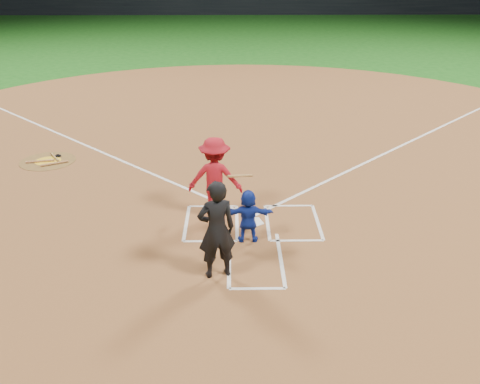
{
  "coord_description": "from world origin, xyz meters",
  "views": [
    {
      "loc": [
        -0.46,
        -11.49,
        5.98
      ],
      "look_at": [
        -0.3,
        -0.4,
        1.0
      ],
      "focal_mm": 40.0,
      "sensor_mm": 36.0,
      "label": 1
    }
  ],
  "objects_px": {
    "on_deck_circle": "(48,161)",
    "batter_at_plate": "(215,178)",
    "umpire": "(217,230)",
    "home_plate": "(252,222)",
    "catcher": "(248,216)"
  },
  "relations": [
    {
      "from": "umpire",
      "to": "batter_at_plate",
      "type": "xyz_separation_m",
      "value": [
        -0.1,
        2.64,
        -0.01
      ]
    },
    {
      "from": "home_plate",
      "to": "batter_at_plate",
      "type": "xyz_separation_m",
      "value": [
        -0.89,
        0.35,
        1.01
      ]
    },
    {
      "from": "on_deck_circle",
      "to": "batter_at_plate",
      "type": "bearing_deg",
      "value": -35.99
    },
    {
      "from": "home_plate",
      "to": "on_deck_circle",
      "type": "distance_m",
      "value": 7.56
    },
    {
      "from": "catcher",
      "to": "umpire",
      "type": "xyz_separation_m",
      "value": [
        -0.66,
        -1.42,
        0.42
      ]
    },
    {
      "from": "home_plate",
      "to": "on_deck_circle",
      "type": "xyz_separation_m",
      "value": [
        -6.26,
        4.25,
        -0.0
      ]
    },
    {
      "from": "batter_at_plate",
      "to": "umpire",
      "type": "bearing_deg",
      "value": -87.74
    },
    {
      "from": "home_plate",
      "to": "batter_at_plate",
      "type": "relative_size",
      "value": 0.29
    },
    {
      "from": "batter_at_plate",
      "to": "on_deck_circle",
      "type": "bearing_deg",
      "value": 144.01
    },
    {
      "from": "umpire",
      "to": "on_deck_circle",
      "type": "bearing_deg",
      "value": -65.3
    },
    {
      "from": "on_deck_circle",
      "to": "catcher",
      "type": "distance_m",
      "value": 8.02
    },
    {
      "from": "catcher",
      "to": "on_deck_circle",
      "type": "bearing_deg",
      "value": -40.6
    },
    {
      "from": "catcher",
      "to": "batter_at_plate",
      "type": "height_order",
      "value": "batter_at_plate"
    },
    {
      "from": "home_plate",
      "to": "batter_at_plate",
      "type": "distance_m",
      "value": 1.39
    },
    {
      "from": "home_plate",
      "to": "umpire",
      "type": "distance_m",
      "value": 2.63
    }
  ]
}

